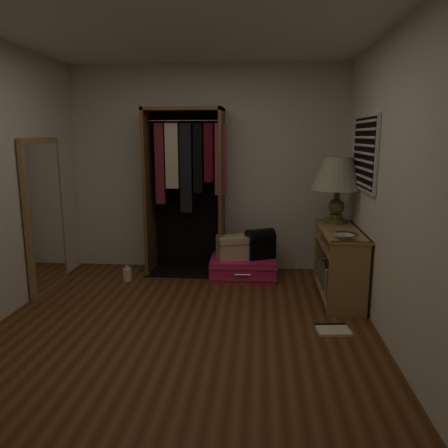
{
  "coord_description": "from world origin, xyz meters",
  "views": [
    {
      "loc": [
        0.68,
        -3.58,
        1.72
      ],
      "look_at": [
        0.3,
        0.95,
        0.8
      ],
      "focal_mm": 35.0,
      "sensor_mm": 36.0,
      "label": 1
    }
  ],
  "objects_px": {
    "console_bookshelf": "(339,261)",
    "table_lamp": "(338,175)",
    "white_jug": "(127,274)",
    "pink_suitcase": "(243,268)",
    "floor_mirror": "(45,216)",
    "open_wardrobe": "(187,178)",
    "black_bag": "(260,243)",
    "train_case": "(234,247)"
  },
  "relations": [
    {
      "from": "console_bookshelf",
      "to": "table_lamp",
      "type": "xyz_separation_m",
      "value": [
        0.0,
        0.34,
        0.9
      ]
    },
    {
      "from": "white_jug",
      "to": "pink_suitcase",
      "type": "bearing_deg",
      "value": 9.53
    },
    {
      "from": "console_bookshelf",
      "to": "floor_mirror",
      "type": "distance_m",
      "value": 3.27
    },
    {
      "from": "console_bookshelf",
      "to": "table_lamp",
      "type": "relative_size",
      "value": 1.48
    },
    {
      "from": "pink_suitcase",
      "to": "table_lamp",
      "type": "height_order",
      "value": "table_lamp"
    },
    {
      "from": "open_wardrobe",
      "to": "table_lamp",
      "type": "xyz_separation_m",
      "value": [
        1.77,
        -0.39,
        0.09
      ]
    },
    {
      "from": "console_bookshelf",
      "to": "white_jug",
      "type": "distance_m",
      "value": 2.48
    },
    {
      "from": "white_jug",
      "to": "console_bookshelf",
      "type": "bearing_deg",
      "value": -7.43
    },
    {
      "from": "floor_mirror",
      "to": "white_jug",
      "type": "height_order",
      "value": "floor_mirror"
    },
    {
      "from": "black_bag",
      "to": "table_lamp",
      "type": "xyz_separation_m",
      "value": [
        0.85,
        -0.23,
        0.86
      ]
    },
    {
      "from": "pink_suitcase",
      "to": "black_bag",
      "type": "bearing_deg",
      "value": 6.0
    },
    {
      "from": "train_case",
      "to": "black_bag",
      "type": "distance_m",
      "value": 0.32
    },
    {
      "from": "open_wardrobe",
      "to": "floor_mirror",
      "type": "height_order",
      "value": "open_wardrobe"
    },
    {
      "from": "console_bookshelf",
      "to": "open_wardrobe",
      "type": "relative_size",
      "value": 0.55
    },
    {
      "from": "console_bookshelf",
      "to": "white_jug",
      "type": "bearing_deg",
      "value": 172.57
    },
    {
      "from": "train_case",
      "to": "table_lamp",
      "type": "xyz_separation_m",
      "value": [
        1.17,
        -0.19,
        0.9
      ]
    },
    {
      "from": "open_wardrobe",
      "to": "train_case",
      "type": "bearing_deg",
      "value": -18.1
    },
    {
      "from": "console_bookshelf",
      "to": "train_case",
      "type": "relative_size",
      "value": 2.37
    },
    {
      "from": "train_case",
      "to": "black_bag",
      "type": "relative_size",
      "value": 1.2
    },
    {
      "from": "console_bookshelf",
      "to": "pink_suitcase",
      "type": "relative_size",
      "value": 1.36
    },
    {
      "from": "train_case",
      "to": "black_bag",
      "type": "xyz_separation_m",
      "value": [
        0.31,
        0.04,
        0.05
      ]
    },
    {
      "from": "black_bag",
      "to": "floor_mirror",
      "type": "bearing_deg",
      "value": 169.75
    },
    {
      "from": "open_wardrobe",
      "to": "white_jug",
      "type": "relative_size",
      "value": 11.09
    },
    {
      "from": "floor_mirror",
      "to": "table_lamp",
      "type": "height_order",
      "value": "floor_mirror"
    },
    {
      "from": "open_wardrobe",
      "to": "floor_mirror",
      "type": "relative_size",
      "value": 1.21
    },
    {
      "from": "open_wardrobe",
      "to": "white_jug",
      "type": "xyz_separation_m",
      "value": [
        -0.68,
        -0.42,
        -1.13
      ]
    },
    {
      "from": "console_bookshelf",
      "to": "floor_mirror",
      "type": "xyz_separation_m",
      "value": [
        -3.24,
        -0.04,
        0.46
      ]
    },
    {
      "from": "pink_suitcase",
      "to": "train_case",
      "type": "xyz_separation_m",
      "value": [
        -0.11,
        -0.01,
        0.26
      ]
    },
    {
      "from": "floor_mirror",
      "to": "black_bag",
      "type": "height_order",
      "value": "floor_mirror"
    },
    {
      "from": "pink_suitcase",
      "to": "train_case",
      "type": "distance_m",
      "value": 0.29
    },
    {
      "from": "pink_suitcase",
      "to": "table_lamp",
      "type": "xyz_separation_m",
      "value": [
        1.06,
        -0.21,
        1.17
      ]
    },
    {
      "from": "open_wardrobe",
      "to": "table_lamp",
      "type": "relative_size",
      "value": 2.71
    },
    {
      "from": "console_bookshelf",
      "to": "black_bag",
      "type": "bearing_deg",
      "value": 145.73
    },
    {
      "from": "train_case",
      "to": "table_lamp",
      "type": "bearing_deg",
      "value": -26.99
    },
    {
      "from": "floor_mirror",
      "to": "table_lamp",
      "type": "bearing_deg",
      "value": 6.72
    },
    {
      "from": "black_bag",
      "to": "open_wardrobe",
      "type": "bearing_deg",
      "value": 145.6
    },
    {
      "from": "floor_mirror",
      "to": "train_case",
      "type": "bearing_deg",
      "value": 15.54
    },
    {
      "from": "open_wardrobe",
      "to": "white_jug",
      "type": "distance_m",
      "value": 1.38
    },
    {
      "from": "open_wardrobe",
      "to": "train_case",
      "type": "xyz_separation_m",
      "value": [
        0.6,
        -0.2,
        -0.82
      ]
    },
    {
      "from": "console_bookshelf",
      "to": "black_bag",
      "type": "xyz_separation_m",
      "value": [
        -0.85,
        0.58,
        0.04
      ]
    },
    {
      "from": "train_case",
      "to": "table_lamp",
      "type": "distance_m",
      "value": 1.49
    },
    {
      "from": "console_bookshelf",
      "to": "black_bag",
      "type": "distance_m",
      "value": 1.03
    }
  ]
}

